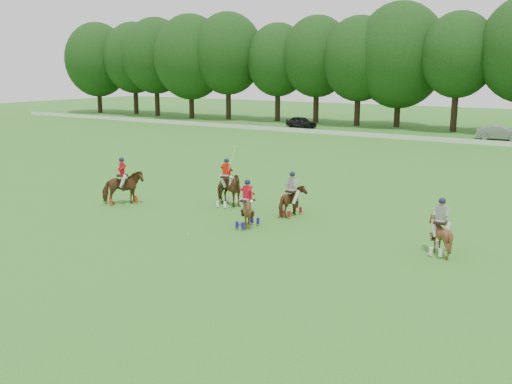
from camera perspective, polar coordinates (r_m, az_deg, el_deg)
The scene contains 11 objects.
ground at distance 23.93m, azimuth -9.78°, elevation -4.50°, with size 180.00×180.00×0.00m, color #2A6F1F.
tree_line at distance 66.68m, azimuth 19.85°, elevation 12.76°, with size 117.98×14.32×14.75m.
boundary_rail at distance 57.38m, azimuth 16.72°, elevation 5.13°, with size 120.00×0.10×0.44m, color white.
car_left at distance 67.55m, azimuth 4.53°, elevation 6.99°, with size 1.57×3.90×1.33m, color black.
car_mid at distance 60.46m, azimuth 23.16°, elevation 5.46°, with size 1.47×4.22×1.39m, color gray.
polo_red_a at distance 29.88m, azimuth -13.17°, elevation 0.47°, with size 2.01×2.18×2.42m.
polo_red_b at distance 28.81m, azimuth -2.94°, elevation 0.35°, with size 1.95×1.74×2.97m.
polo_red_c at distance 24.81m, azimuth -0.85°, elevation -1.91°, with size 1.27×1.40×2.15m.
polo_stripe_a at distance 26.82m, azimuth 3.62°, elevation -0.85°, with size 1.04×1.69×2.13m.
polo_stripe_b at distance 22.41m, azimuth 17.91°, elevation -4.06°, with size 1.19×1.33×2.16m.
polo_ball at distance 23.97m, azimuth -6.79°, elevation -4.26°, with size 0.09×0.09×0.09m, color white.
Camera 1 is at (15.59, -16.83, 6.82)m, focal length 40.00 mm.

